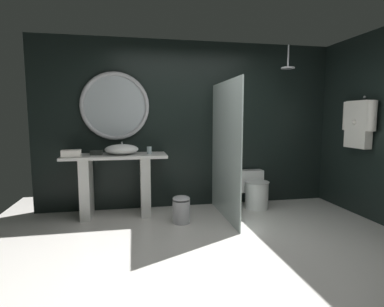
# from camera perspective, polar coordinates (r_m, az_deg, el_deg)

# --- Properties ---
(ground_plane) EXTENTS (5.76, 5.76, 0.00)m
(ground_plane) POSITION_cam_1_polar(r_m,az_deg,el_deg) (3.38, 6.39, -18.29)
(ground_plane) COLOR silver
(back_wall_panel) EXTENTS (4.80, 0.10, 2.60)m
(back_wall_panel) POSITION_cam_1_polar(r_m,az_deg,el_deg) (4.90, -0.07, 5.33)
(back_wall_panel) COLOR black
(back_wall_panel) RESTS_ON ground_plane
(side_wall_right) EXTENTS (0.10, 2.47, 2.60)m
(side_wall_right) POSITION_cam_1_polar(r_m,az_deg,el_deg) (4.92, 30.86, 4.36)
(side_wall_right) COLOR black
(side_wall_right) RESTS_ON ground_plane
(vanity_counter) EXTENTS (1.45, 0.56, 0.89)m
(vanity_counter) POSITION_cam_1_polar(r_m,az_deg,el_deg) (4.56, -13.99, -4.75)
(vanity_counter) COLOR silver
(vanity_counter) RESTS_ON ground_plane
(vessel_sink) EXTENTS (0.48, 0.39, 0.17)m
(vessel_sink) POSITION_cam_1_polar(r_m,az_deg,el_deg) (4.48, -13.01, 0.76)
(vessel_sink) COLOR white
(vessel_sink) RESTS_ON vanity_counter
(tumbler_cup) EXTENTS (0.07, 0.07, 0.11)m
(tumbler_cup) POSITION_cam_1_polar(r_m,az_deg,el_deg) (4.48, -7.99, 0.61)
(tumbler_cup) COLOR silver
(tumbler_cup) RESTS_ON vanity_counter
(tissue_box) EXTENTS (0.16, 0.13, 0.06)m
(tissue_box) POSITION_cam_1_polar(r_m,az_deg,el_deg) (4.54, -17.44, 0.14)
(tissue_box) COLOR #282D28
(tissue_box) RESTS_ON vanity_counter
(round_wall_mirror) EXTENTS (1.01, 0.06, 1.01)m
(round_wall_mirror) POSITION_cam_1_polar(r_m,az_deg,el_deg) (4.73, -14.20, 8.60)
(round_wall_mirror) COLOR #B7B7BC
(shower_glass_panel) EXTENTS (0.02, 1.33, 1.92)m
(shower_glass_panel) POSITION_cam_1_polar(r_m,az_deg,el_deg) (4.31, 6.23, 0.57)
(shower_glass_panel) COLOR silver
(shower_glass_panel) RESTS_ON ground_plane
(rain_shower_head) EXTENTS (0.20, 0.20, 0.35)m
(rain_shower_head) POSITION_cam_1_polar(r_m,az_deg,el_deg) (4.98, 17.48, 15.37)
(rain_shower_head) COLOR #B7B7BC
(hanging_bathrobe) EXTENTS (0.20, 0.59, 0.74)m
(hanging_bathrobe) POSITION_cam_1_polar(r_m,az_deg,el_deg) (4.93, 28.69, 5.17)
(hanging_bathrobe) COLOR #B7B7BC
(toilet) EXTENTS (0.39, 0.56, 0.57)m
(toilet) POSITION_cam_1_polar(r_m,az_deg,el_deg) (4.98, 11.65, -6.73)
(toilet) COLOR white
(toilet) RESTS_ON ground_plane
(waste_bin) EXTENTS (0.24, 0.24, 0.37)m
(waste_bin) POSITION_cam_1_polar(r_m,az_deg,el_deg) (4.20, -2.02, -10.35)
(waste_bin) COLOR #B7B7BC
(waste_bin) RESTS_ON ground_plane
(folded_hand_towel) EXTENTS (0.26, 0.18, 0.10)m
(folded_hand_towel) POSITION_cam_1_polar(r_m,az_deg,el_deg) (4.39, -21.64, -0.01)
(folded_hand_towel) COLOR silver
(folded_hand_towel) RESTS_ON vanity_counter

